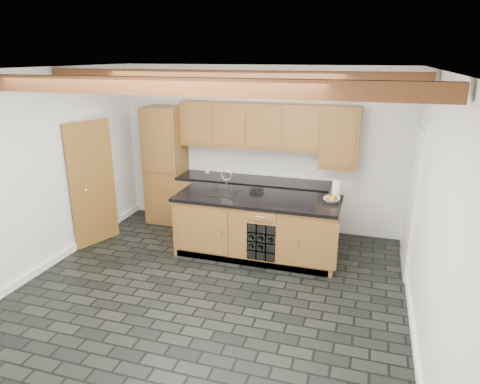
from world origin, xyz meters
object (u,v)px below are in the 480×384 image
object	(u,v)px
island	(257,226)
kitchen_scale	(256,190)
fruit_bowl	(331,200)
paper_towel	(336,189)

from	to	relation	value
island	kitchen_scale	size ratio (longest dim) A/B	11.45
island	fruit_bowl	xyz separation A→B (m)	(1.07, 0.11, 0.49)
fruit_bowl	kitchen_scale	bearing A→B (deg)	173.85
island	kitchen_scale	xyz separation A→B (m)	(-0.08, 0.24, 0.50)
kitchen_scale	paper_towel	size ratio (longest dim) A/B	0.89
island	fruit_bowl	distance (m)	1.19
fruit_bowl	paper_towel	xyz separation A→B (m)	(0.04, 0.25, 0.09)
fruit_bowl	paper_towel	world-z (taller)	paper_towel
kitchen_scale	paper_towel	world-z (taller)	paper_towel
island	paper_towel	size ratio (longest dim) A/B	10.22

